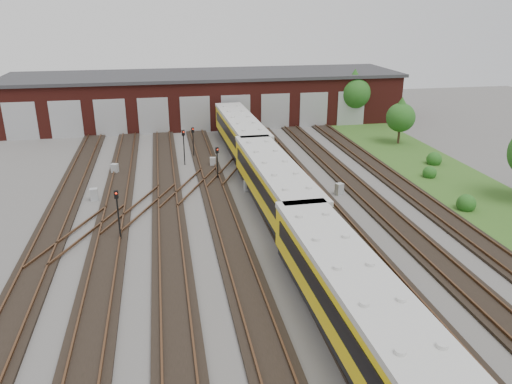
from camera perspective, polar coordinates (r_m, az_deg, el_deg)
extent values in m
plane|color=#4C4947|center=(30.93, 1.74, -7.95)|extent=(120.00, 120.00, 0.00)
cube|color=black|center=(31.33, -24.50, -9.41)|extent=(2.40, 70.00, 0.18)
cube|color=#523520|center=(31.45, -25.83, -9.18)|extent=(0.10, 70.00, 0.15)
cube|color=#523520|center=(31.08, -23.25, -9.11)|extent=(0.10, 70.00, 0.15)
cube|color=black|center=(30.56, -17.14, -9.15)|extent=(2.40, 70.00, 0.18)
cube|color=#523520|center=(30.58, -18.52, -8.94)|extent=(0.10, 70.00, 0.15)
cube|color=#523520|center=(30.39, -15.82, -8.81)|extent=(0.10, 70.00, 0.15)
cube|color=black|center=(30.30, -9.54, -8.72)|extent=(2.40, 70.00, 0.18)
cube|color=#523520|center=(30.22, -10.93, -8.53)|extent=(0.10, 70.00, 0.15)
cube|color=#523520|center=(30.22, -8.18, -8.35)|extent=(0.10, 70.00, 0.15)
cube|color=black|center=(30.56, -1.96, -8.14)|extent=(2.40, 70.00, 0.18)
cube|color=#523520|center=(30.39, -3.31, -7.98)|extent=(0.10, 70.00, 0.15)
cube|color=#523520|center=(30.58, -0.62, -7.75)|extent=(0.10, 70.00, 0.15)
cube|color=black|center=(31.34, 5.35, -7.45)|extent=(2.40, 70.00, 0.18)
cube|color=#523520|center=(31.08, 4.08, -7.31)|extent=(0.10, 70.00, 0.15)
cube|color=#523520|center=(31.45, 6.62, -7.05)|extent=(0.10, 70.00, 0.15)
cube|color=black|center=(32.59, 12.17, -6.69)|extent=(2.40, 70.00, 0.18)
cube|color=#523520|center=(32.26, 11.01, -6.57)|extent=(0.10, 70.00, 0.15)
cube|color=#523520|center=(32.79, 13.36, -6.29)|extent=(0.10, 70.00, 0.15)
cube|color=black|center=(34.26, 18.39, -5.91)|extent=(2.40, 70.00, 0.18)
cube|color=#523520|center=(33.86, 17.36, -5.80)|extent=(0.10, 70.00, 0.15)
cube|color=#523520|center=(34.53, 19.47, -5.53)|extent=(0.10, 70.00, 0.15)
cube|color=black|center=(36.30, 23.96, -5.16)|extent=(2.40, 70.00, 0.18)
cube|color=#523520|center=(35.85, 23.05, -5.05)|extent=(0.10, 70.00, 0.15)
cube|color=#523520|center=(36.64, 24.93, -4.79)|extent=(0.10, 70.00, 0.15)
cube|color=#523520|center=(39.32, -12.94, -1.60)|extent=(5.40, 9.62, 0.15)
cube|color=#523520|center=(43.06, -7.51, 0.74)|extent=(5.40, 9.62, 0.15)
cube|color=#523520|center=(47.18, -2.97, 2.69)|extent=(5.40, 9.62, 0.15)
cube|color=#523520|center=(36.09, -19.45, -4.37)|extent=(5.40, 9.62, 0.15)
cube|color=#523520|center=(51.59, 0.82, 4.30)|extent=(5.40, 9.62, 0.15)
cube|color=#501914|center=(67.78, -5.66, 10.56)|extent=(50.00, 12.00, 6.00)
cube|color=#313134|center=(67.30, -5.76, 13.20)|extent=(51.00, 12.50, 0.40)
cube|color=#A3A5A8|center=(63.79, -25.31, 7.32)|extent=(3.60, 0.12, 4.40)
cube|color=#A3A5A8|center=(62.73, -20.87, 7.75)|extent=(3.60, 0.12, 4.40)
cube|color=#A3A5A8|center=(62.04, -16.29, 8.14)|extent=(3.60, 0.12, 4.40)
cube|color=#A3A5A8|center=(61.76, -11.63, 8.49)|extent=(3.60, 0.12, 4.40)
cube|color=#A3A5A8|center=(61.88, -6.96, 8.79)|extent=(3.60, 0.12, 4.40)
cube|color=#A3A5A8|center=(62.41, -2.32, 9.02)|extent=(3.60, 0.12, 4.40)
cube|color=#A3A5A8|center=(63.32, 2.21, 9.19)|extent=(3.60, 0.12, 4.40)
cube|color=#A3A5A8|center=(64.61, 6.60, 9.31)|extent=(3.60, 0.12, 4.40)
cube|color=#A3A5A8|center=(66.26, 10.79, 9.36)|extent=(3.60, 0.12, 4.40)
cube|color=#29501A|center=(46.63, 22.33, 0.59)|extent=(8.00, 55.00, 0.05)
cube|color=black|center=(24.64, 10.62, -14.79)|extent=(2.97, 16.81, 0.67)
cube|color=orange|center=(23.77, 10.87, -11.72)|extent=(3.30, 16.82, 2.46)
cube|color=beige|center=(23.07, 11.10, -8.78)|extent=(3.41, 16.82, 0.34)
cube|color=black|center=(23.14, 7.48, -11.66)|extent=(0.42, 14.74, 0.95)
cube|color=black|center=(24.19, 14.20, -10.61)|extent=(0.42, 14.74, 0.95)
cube|color=black|center=(38.15, 2.09, -1.10)|extent=(2.97, 16.81, 0.67)
cube|color=orange|center=(37.59, 2.12, 1.11)|extent=(3.30, 16.82, 2.46)
cube|color=beige|center=(37.15, 2.15, 3.14)|extent=(3.41, 16.82, 0.34)
cube|color=black|center=(37.18, -0.08, 1.36)|extent=(0.42, 14.74, 0.95)
cube|color=black|center=(37.88, 4.29, 1.67)|extent=(0.42, 14.74, 0.95)
cube|color=black|center=(53.06, -1.75, 5.22)|extent=(2.97, 16.81, 0.67)
cube|color=orange|center=(52.66, -1.77, 6.86)|extent=(3.30, 16.82, 2.46)
cube|color=beige|center=(52.35, -1.78, 8.34)|extent=(3.41, 16.82, 0.34)
cube|color=black|center=(52.36, -3.37, 7.07)|extent=(0.42, 14.74, 0.95)
cube|color=black|center=(52.88, -0.19, 7.24)|extent=(0.42, 14.74, 0.95)
cylinder|color=black|center=(34.01, -15.40, -3.10)|extent=(0.11, 0.11, 3.06)
cube|color=black|center=(33.34, -15.69, -0.27)|extent=(0.29, 0.20, 0.54)
sphere|color=red|center=(33.21, -15.72, -0.16)|extent=(0.13, 0.13, 0.13)
cylinder|color=black|center=(49.18, -8.21, 4.74)|extent=(0.11, 0.11, 2.94)
cube|color=black|center=(48.74, -8.32, 6.70)|extent=(0.30, 0.24, 0.53)
sphere|color=red|center=(48.61, -8.32, 6.79)|extent=(0.13, 0.13, 0.13)
cylinder|color=black|center=(51.63, -7.18, 5.35)|extent=(0.11, 0.11, 2.59)
cube|color=black|center=(51.24, -7.25, 7.03)|extent=(0.30, 0.22, 0.53)
sphere|color=red|center=(51.11, -7.25, 7.12)|extent=(0.13, 0.13, 0.13)
cylinder|color=black|center=(44.60, -4.43, 2.91)|extent=(0.10, 0.10, 2.49)
cube|color=black|center=(44.16, -4.48, 4.77)|extent=(0.30, 0.24, 0.52)
sphere|color=red|center=(44.03, -4.47, 4.86)|extent=(0.12, 0.12, 0.12)
cube|color=#9B9E9F|center=(42.05, -18.03, -0.27)|extent=(0.63, 0.54, 1.00)
cube|color=#9B9E9F|center=(48.08, -15.83, 2.55)|extent=(0.72, 0.67, 0.98)
cube|color=#9B9E9F|center=(42.07, -1.02, 0.73)|extent=(0.55, 0.46, 0.91)
cube|color=#9B9E9F|center=(48.55, -4.96, 3.43)|extent=(0.62, 0.54, 0.94)
cube|color=#9B9E9F|center=(41.73, 9.49, 0.33)|extent=(0.72, 0.66, 0.99)
cylinder|color=#362418|center=(67.65, 10.95, 8.63)|extent=(0.24, 0.24, 2.20)
sphere|color=#1D4E16|center=(67.11, 11.12, 11.08)|extent=(4.28, 4.28, 4.28)
cone|color=#1D4E16|center=(66.88, 11.22, 12.36)|extent=(3.67, 3.67, 3.06)
cylinder|color=#362418|center=(58.68, 15.99, 6.10)|extent=(0.26, 0.26, 1.64)
sphere|color=#1D4E16|center=(58.20, 16.20, 8.18)|extent=(3.20, 3.20, 3.20)
cone|color=#1D4E16|center=(57.97, 16.32, 9.28)|extent=(2.74, 2.74, 2.28)
sphere|color=#1D4E16|center=(41.33, 22.94, -0.95)|extent=(1.46, 1.46, 1.46)
sphere|color=#1D4E16|center=(47.96, 19.25, 2.29)|extent=(1.24, 1.24, 1.24)
sphere|color=#1D4E16|center=(52.04, 19.72, 3.77)|extent=(1.48, 1.48, 1.48)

